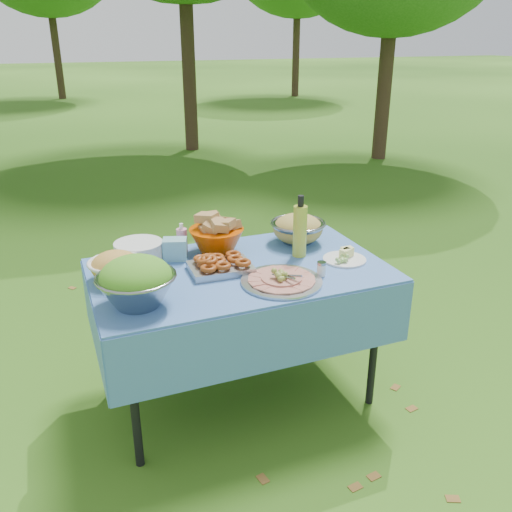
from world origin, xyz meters
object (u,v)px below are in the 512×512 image
Objects in this scene: picnic_table at (241,335)px; pasta_bowl_steel at (298,228)px; plate_stack at (139,251)px; bread_bowl at (217,234)px; oil_bottle at (300,226)px; charcuterie_platter at (282,274)px; salad_bowl at (136,282)px.

picnic_table is 4.81× the size of pasta_bowl_steel.
bread_bowl is at bearing -3.01° from plate_stack.
oil_bottle reaches higher than bread_bowl.
picnic_table is 0.68m from pasta_bowl_steel.
picnic_table is 0.50m from charcuterie_platter.
pasta_bowl_steel is (0.47, -0.03, -0.02)m from bread_bowl.
oil_bottle reaches higher than charcuterie_platter.
bread_bowl is (0.42, -0.02, 0.05)m from plate_stack.
picnic_table is at bearing -151.09° from pasta_bowl_steel.
plate_stack reaches higher than picnic_table.
salad_bowl is 1.03× the size of oil_bottle.
oil_bottle is at bearing -16.95° from plate_stack.
oil_bottle reaches higher than picnic_table.
oil_bottle is at bearing -29.93° from bread_bowl.
salad_bowl is 1.12× the size of pasta_bowl_steel.
salad_bowl is 0.94m from oil_bottle.
bread_bowl is at bearing 96.91° from picnic_table.
oil_bottle is (-0.08, -0.19, 0.08)m from pasta_bowl_steel.
pasta_bowl_steel reaches higher than plate_stack.
charcuterie_platter is at bearing -123.48° from pasta_bowl_steel.
pasta_bowl_steel is (0.44, 0.24, 0.46)m from picnic_table.
oil_bottle is at bearing 8.08° from picnic_table.
bread_bowl is 0.47m from pasta_bowl_steel.
charcuterie_platter is 0.38m from oil_bottle.
bread_bowl reaches higher than pasta_bowl_steel.
salad_bowl reaches higher than picnic_table.
pasta_bowl_steel is 0.92× the size of oil_bottle.
picnic_table is at bearing 119.43° from charcuterie_platter.
bread_bowl is (-0.03, 0.27, 0.48)m from picnic_table.
salad_bowl is 0.68m from charcuterie_platter.
bread_bowl reaches higher than picnic_table.
pasta_bowl_steel is (0.98, 0.44, -0.03)m from salad_bowl.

